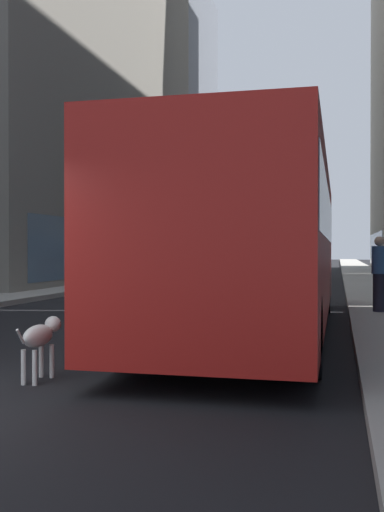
{
  "coord_description": "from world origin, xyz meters",
  "views": [
    {
      "loc": [
        4.26,
        -4.59,
        1.53
      ],
      "look_at": [
        1.12,
        8.34,
        1.4
      ],
      "focal_mm": 42.29,
      "sensor_mm": 36.0,
      "label": 1
    }
  ],
  "objects_px": {
    "car_red_coupe": "(287,261)",
    "pedestrian_with_handbag": "(380,273)",
    "dalmatian_dog": "(41,337)",
    "transit_bus": "(259,237)",
    "car_silver_sedan": "(237,263)",
    "car_yellow_taxi": "(300,259)"
  },
  "relations": [
    {
      "from": "pedestrian_with_handbag",
      "to": "dalmatian_dog",
      "type": "bearing_deg",
      "value": -119.4
    },
    {
      "from": "transit_bus",
      "to": "car_red_coupe",
      "type": "bearing_deg",
      "value": 93.5
    },
    {
      "from": "car_yellow_taxi",
      "to": "pedestrian_with_handbag",
      "type": "xyz_separation_m",
      "value": [
        3.97,
        -36.95,
        0.19
      ]
    },
    {
      "from": "transit_bus",
      "to": "car_red_coupe",
      "type": "height_order",
      "value": "transit_bus"
    },
    {
      "from": "transit_bus",
      "to": "car_yellow_taxi",
      "type": "xyz_separation_m",
      "value": [
        -1.6,
        39.6,
        -0.96
      ]
    },
    {
      "from": "car_red_coupe",
      "to": "car_silver_sedan",
      "type": "bearing_deg",
      "value": -118.41
    },
    {
      "from": "car_yellow_taxi",
      "to": "car_silver_sedan",
      "type": "distance_m",
      "value": 18.05
    },
    {
      "from": "car_red_coupe",
      "to": "pedestrian_with_handbag",
      "type": "height_order",
      "value": "pedestrian_with_handbag"
    },
    {
      "from": "car_red_coupe",
      "to": "dalmatian_dog",
      "type": "height_order",
      "value": "car_red_coupe"
    },
    {
      "from": "car_silver_sedan",
      "to": "pedestrian_with_handbag",
      "type": "bearing_deg",
      "value": -71.53
    },
    {
      "from": "transit_bus",
      "to": "dalmatian_dog",
      "type": "relative_size",
      "value": 11.98
    },
    {
      "from": "car_yellow_taxi",
      "to": "car_silver_sedan",
      "type": "height_order",
      "value": "same"
    },
    {
      "from": "car_yellow_taxi",
      "to": "car_red_coupe",
      "type": "relative_size",
      "value": 0.92
    },
    {
      "from": "car_red_coupe",
      "to": "pedestrian_with_handbag",
      "type": "xyz_separation_m",
      "value": [
        3.97,
        -23.5,
        0.19
      ]
    },
    {
      "from": "transit_bus",
      "to": "car_red_coupe",
      "type": "relative_size",
      "value": 2.46
    },
    {
      "from": "car_silver_sedan",
      "to": "car_red_coupe",
      "type": "height_order",
      "value": "same"
    },
    {
      "from": "transit_bus",
      "to": "car_silver_sedan",
      "type": "xyz_separation_m",
      "value": [
        -4.0,
        21.71,
        -0.96
      ]
    },
    {
      "from": "car_yellow_taxi",
      "to": "car_red_coupe",
      "type": "bearing_deg",
      "value": -90.0
    },
    {
      "from": "dalmatian_dog",
      "to": "car_red_coupe",
      "type": "bearing_deg",
      "value": 89.37
    },
    {
      "from": "car_silver_sedan",
      "to": "dalmatian_dog",
      "type": "bearing_deg",
      "value": -85.59
    },
    {
      "from": "car_red_coupe",
      "to": "dalmatian_dog",
      "type": "distance_m",
      "value": 31.15
    },
    {
      "from": "car_yellow_taxi",
      "to": "car_silver_sedan",
      "type": "bearing_deg",
      "value": -97.64
    }
  ]
}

